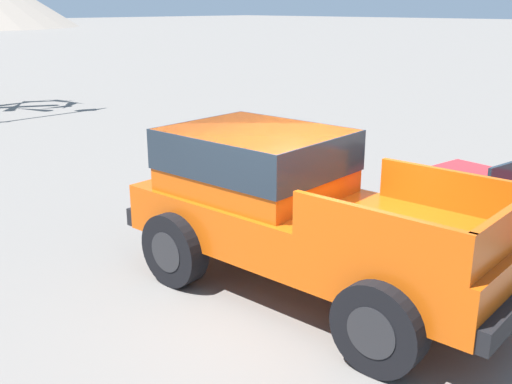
% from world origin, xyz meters
% --- Properties ---
extents(ground_plane, '(320.00, 320.00, 0.00)m').
position_xyz_m(ground_plane, '(0.00, 0.00, 0.00)').
color(ground_plane, slate).
extents(orange_pickup_truck, '(2.45, 5.15, 1.96)m').
position_xyz_m(orange_pickup_truck, '(0.18, 0.30, 1.12)').
color(orange_pickup_truck, '#CC4C0C').
rests_on(orange_pickup_truck, ground_plane).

